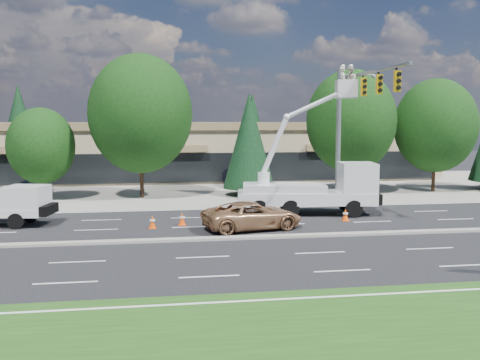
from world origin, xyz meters
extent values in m
plane|color=black|center=(0.00, 0.00, 0.00)|extent=(140.00, 140.00, 0.00)
cube|color=gray|center=(0.00, 20.00, 0.01)|extent=(140.00, 22.00, 0.01)
cube|color=gray|center=(0.00, 0.00, 0.06)|extent=(120.00, 0.55, 0.12)
cube|color=tan|center=(0.00, 30.00, 2.50)|extent=(50.00, 15.00, 5.00)
cube|color=olive|center=(0.00, 30.00, 5.15)|extent=(50.40, 15.40, 0.70)
cube|color=black|center=(0.00, 22.45, 1.50)|extent=(48.00, 0.12, 2.60)
cylinder|color=#332114|center=(-10.00, 15.00, 1.07)|extent=(0.28, 0.28, 2.13)
ellipsoid|color=black|center=(-10.00, 15.00, 3.85)|extent=(4.73, 4.73, 5.44)
cylinder|color=#332114|center=(-3.00, 15.00, 1.70)|extent=(0.28, 0.28, 3.39)
ellipsoid|color=black|center=(-3.00, 15.00, 6.13)|extent=(7.54, 7.54, 8.67)
cylinder|color=#332114|center=(5.00, 15.00, 0.40)|extent=(0.26, 0.26, 0.80)
cone|color=black|center=(5.00, 15.00, 4.13)|extent=(3.90, 3.90, 7.13)
cylinder|color=#332114|center=(13.00, 15.00, 1.55)|extent=(0.28, 0.28, 3.10)
ellipsoid|color=black|center=(13.00, 15.00, 5.61)|extent=(6.90, 6.90, 7.93)
cylinder|color=#332114|center=(20.00, 15.00, 1.45)|extent=(0.28, 0.28, 2.91)
ellipsoid|color=black|center=(20.00, 15.00, 5.25)|extent=(6.46, 6.46, 7.42)
cylinder|color=#332114|center=(-18.00, 42.00, 0.40)|extent=(0.26, 0.26, 0.80)
cone|color=black|center=(-18.00, 42.00, 5.34)|extent=(5.05, 5.05, 9.22)
cylinder|color=#332114|center=(-4.00, 42.00, 0.40)|extent=(0.26, 0.26, 0.80)
cone|color=black|center=(-4.00, 42.00, 6.18)|extent=(5.84, 5.84, 10.67)
cylinder|color=#332114|center=(10.00, 42.00, 0.40)|extent=(0.26, 0.26, 0.80)
cone|color=black|center=(10.00, 42.00, 4.91)|extent=(4.65, 4.65, 8.49)
cylinder|color=#332114|center=(22.00, 42.00, 0.40)|extent=(0.26, 0.26, 0.80)
cone|color=black|center=(22.00, 42.00, 6.04)|extent=(5.71, 5.71, 10.44)
cylinder|color=gray|center=(10.00, 9.20, 4.50)|extent=(0.32, 0.32, 9.00)
cylinder|color=gray|center=(10.00, 4.20, 8.30)|extent=(0.20, 10.00, 0.20)
cylinder|color=gray|center=(11.30, 9.20, 8.60)|extent=(2.60, 0.12, 0.12)
cube|color=gold|center=(10.00, 7.20, 7.55)|extent=(0.32, 0.22, 1.05)
cube|color=gold|center=(10.00, 5.00, 7.55)|extent=(0.32, 0.22, 1.05)
cube|color=gold|center=(10.00, 2.80, 7.55)|extent=(0.32, 0.22, 1.05)
cube|color=gold|center=(10.00, 0.60, 7.55)|extent=(0.32, 0.22, 1.05)
cube|color=silver|center=(-8.78, 4.99, 1.44)|extent=(2.37, 2.33, 1.40)
cube|color=black|center=(-8.19, 4.89, 1.63)|extent=(0.39, 1.75, 0.93)
cube|color=silver|center=(7.00, 6.20, 1.02)|extent=(8.45, 3.70, 0.71)
cube|color=silver|center=(10.02, 5.72, 2.09)|extent=(2.39, 2.69, 2.04)
cube|color=black|center=(10.78, 5.60, 2.24)|extent=(0.40, 2.03, 1.22)
cube|color=silver|center=(5.69, 6.41, 1.58)|extent=(5.21, 3.09, 0.51)
cylinder|color=silver|center=(4.48, 6.60, 2.14)|extent=(0.71, 0.71, 0.82)
cube|color=silver|center=(9.27, 5.84, 7.48)|extent=(1.25, 1.08, 1.10)
imported|color=beige|center=(9.05, 5.87, 7.90)|extent=(0.52, 0.70, 1.76)
imported|color=beige|center=(9.49, 5.80, 7.90)|extent=(0.79, 0.95, 1.76)
ellipsoid|color=white|center=(9.05, 5.87, 8.79)|extent=(0.27, 0.27, 0.18)
ellipsoid|color=white|center=(9.49, 5.80, 8.79)|extent=(0.27, 0.27, 0.18)
cube|color=#FD4F08|center=(-2.12, 3.23, 0.01)|extent=(0.40, 0.40, 0.03)
cone|color=#FD4F08|center=(-2.12, 3.23, 0.35)|extent=(0.36, 0.36, 0.70)
cylinder|color=white|center=(-2.12, 3.23, 0.42)|extent=(0.29, 0.29, 0.10)
cube|color=#FD4F08|center=(-0.54, 3.87, 0.01)|extent=(0.40, 0.40, 0.03)
cone|color=#FD4F08|center=(-0.54, 3.87, 0.35)|extent=(0.36, 0.36, 0.70)
cylinder|color=white|center=(-0.54, 3.87, 0.42)|extent=(0.29, 0.29, 0.10)
cube|color=#FD4F08|center=(8.61, 3.73, 0.01)|extent=(0.40, 0.40, 0.03)
cone|color=#FD4F08|center=(8.61, 3.73, 0.35)|extent=(0.36, 0.36, 0.70)
cylinder|color=white|center=(8.61, 3.73, 0.42)|extent=(0.29, 0.29, 0.10)
imported|color=tan|center=(3.02, 2.19, 0.72)|extent=(5.57, 3.45, 1.44)
imported|color=black|center=(-11.29, 18.29, 0.75)|extent=(1.84, 4.42, 1.50)
imported|color=black|center=(4.90, 20.21, 0.75)|extent=(2.14, 4.74, 1.51)
camera|label=1|loc=(-1.73, -24.69, 5.56)|focal=40.00mm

